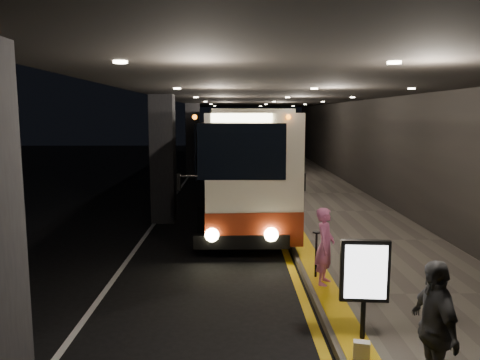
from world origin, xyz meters
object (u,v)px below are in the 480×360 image
object	(u,v)px
passenger_boarding	(325,246)
bag_plain	(361,351)
info_sign	(365,273)
stanchion_post	(316,255)
passenger_waiting_grey	(433,329)
coach_main	(239,166)
coach_second	(236,147)
bag_polka	(373,291)

from	to	relation	value
passenger_boarding	bag_plain	size ratio (longest dim) A/B	5.54
info_sign	stanchion_post	bearing A→B (deg)	99.82
passenger_waiting_grey	bag_plain	world-z (taller)	passenger_waiting_grey
passenger_waiting_grey	info_sign	distance (m)	1.60
coach_main	info_sign	xyz separation A→B (m)	(1.87, -10.29, -0.56)
info_sign	coach_second	bearing A→B (deg)	100.31
passenger_boarding	passenger_waiting_grey	distance (m)	4.05
passenger_boarding	info_sign	bearing A→B (deg)	-154.73
coach_second	bag_polka	size ratio (longest dim) A/B	39.12
coach_main	info_sign	bearing A→B (deg)	-82.88
passenger_boarding	stanchion_post	distance (m)	0.52
coach_main	coach_second	world-z (taller)	coach_second
coach_second	passenger_boarding	distance (m)	17.97
passenger_waiting_grey	coach_main	bearing A→B (deg)	-173.09
coach_second	bag_plain	bearing A→B (deg)	-87.83
passenger_boarding	bag_polka	world-z (taller)	passenger_boarding
coach_second	passenger_waiting_grey	size ratio (longest dim) A/B	6.89
coach_main	bag_plain	world-z (taller)	coach_main
coach_main	stanchion_post	world-z (taller)	coach_main
coach_second	coach_main	bearing A→B (deg)	-92.15
passenger_waiting_grey	stanchion_post	distance (m)	4.48
coach_second	info_sign	world-z (taller)	coach_second
info_sign	stanchion_post	xyz separation A→B (m)	(-0.25, 2.89, -0.58)
coach_main	bag_polka	xyz separation A→B (m)	(2.52, -8.62, -1.50)
stanchion_post	bag_plain	bearing A→B (deg)	-89.19
coach_main	bag_polka	bearing A→B (deg)	-76.87
bag_plain	coach_main	bearing A→B (deg)	98.64
stanchion_post	passenger_waiting_grey	bearing A→B (deg)	-81.00
coach_second	passenger_boarding	bearing A→B (deg)	-86.81
coach_second	bag_plain	world-z (taller)	coach_second
coach_second	passenger_waiting_grey	bearing A→B (deg)	-86.33
coach_main	bag_plain	bearing A→B (deg)	-84.52
bag_polka	passenger_boarding	bearing A→B (deg)	134.31
bag_polka	coach_second	bearing A→B (deg)	97.90
bag_polka	stanchion_post	distance (m)	1.56
bag_polka	bag_plain	size ratio (longest dim) A/B	1.07
stanchion_post	coach_main	bearing A→B (deg)	102.31
passenger_boarding	passenger_waiting_grey	xyz separation A→B (m)	(0.59, -4.01, 0.08)
coach_second	bag_plain	xyz separation A→B (m)	(1.74, -21.01, -1.55)
passenger_boarding	bag_polka	xyz separation A→B (m)	(0.79, -0.81, -0.66)
coach_second	bag_polka	xyz separation A→B (m)	(2.59, -18.67, -1.54)
coach_second	passenger_waiting_grey	xyz separation A→B (m)	(2.39, -21.86, -0.80)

